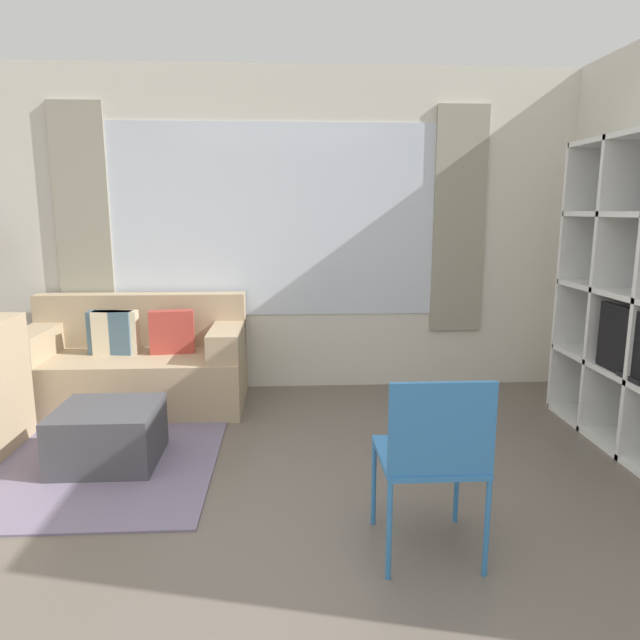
% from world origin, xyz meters
% --- Properties ---
extents(ground_plane, '(16.00, 16.00, 0.00)m').
position_xyz_m(ground_plane, '(0.00, 0.00, 0.00)').
color(ground_plane, '#665B51').
extents(wall_back, '(6.30, 0.11, 2.70)m').
position_xyz_m(wall_back, '(0.00, 2.95, 1.36)').
color(wall_back, silver).
rests_on(wall_back, ground_plane).
extents(area_rug, '(2.09, 2.03, 0.01)m').
position_xyz_m(area_rug, '(-1.39, 1.61, 0.01)').
color(area_rug, slate).
rests_on(area_rug, ground_plane).
extents(couch_main, '(1.71, 0.83, 0.86)m').
position_xyz_m(couch_main, '(-1.11, 2.49, 0.33)').
color(couch_main, tan).
rests_on(couch_main, ground_plane).
extents(ottoman, '(0.60, 0.56, 0.36)m').
position_xyz_m(ottoman, '(-1.00, 1.40, 0.18)').
color(ottoman, '#47474C').
rests_on(ottoman, ground_plane).
extents(folding_chair, '(0.44, 0.46, 0.86)m').
position_xyz_m(folding_chair, '(0.73, 0.32, 0.52)').
color(folding_chair, '#3375B7').
rests_on(folding_chair, ground_plane).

